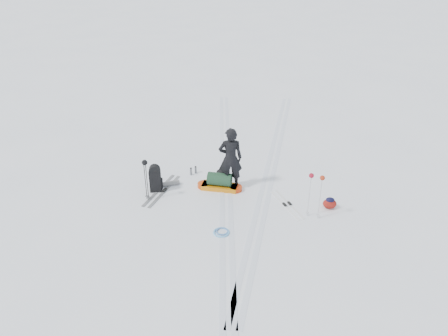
{
  "coord_description": "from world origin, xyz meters",
  "views": [
    {
      "loc": [
        0.63,
        -10.96,
        6.87
      ],
      "look_at": [
        -0.06,
        0.06,
        0.95
      ],
      "focal_mm": 35.0,
      "sensor_mm": 36.0,
      "label": 1
    }
  ],
  "objects_px": {
    "pulk_sled": "(220,183)",
    "expedition_rucksack": "(157,179)",
    "skier": "(230,159)",
    "ski_poles_black": "(145,167)"
  },
  "relations": [
    {
      "from": "pulk_sled",
      "to": "expedition_rucksack",
      "type": "distance_m",
      "value": 1.89
    },
    {
      "from": "skier",
      "to": "ski_poles_black",
      "type": "relative_size",
      "value": 1.5
    },
    {
      "from": "skier",
      "to": "ski_poles_black",
      "type": "bearing_deg",
      "value": 12.73
    },
    {
      "from": "skier",
      "to": "expedition_rucksack",
      "type": "distance_m",
      "value": 2.28
    },
    {
      "from": "pulk_sled",
      "to": "ski_poles_black",
      "type": "bearing_deg",
      "value": -152.01
    },
    {
      "from": "pulk_sled",
      "to": "expedition_rucksack",
      "type": "relative_size",
      "value": 1.65
    },
    {
      "from": "pulk_sled",
      "to": "expedition_rucksack",
      "type": "height_order",
      "value": "expedition_rucksack"
    },
    {
      "from": "expedition_rucksack",
      "to": "ski_poles_black",
      "type": "distance_m",
      "value": 0.89
    },
    {
      "from": "skier",
      "to": "expedition_rucksack",
      "type": "bearing_deg",
      "value": 0.94
    },
    {
      "from": "expedition_rucksack",
      "to": "ski_poles_black",
      "type": "bearing_deg",
      "value": -116.34
    }
  ]
}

